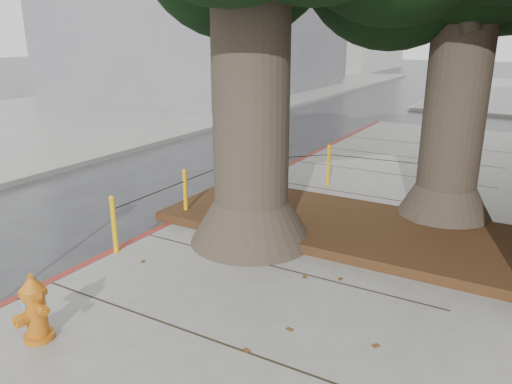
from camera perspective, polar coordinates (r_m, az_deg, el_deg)
ground at (r=6.39m, az=-10.93°, el=-15.42°), size 140.00×140.00×0.00m
sidewalk_opposite at (r=22.75m, az=-21.55°, el=7.86°), size 14.00×60.00×0.15m
curb_red at (r=9.22m, az=-10.32°, el=-4.17°), size 0.14×26.00×0.16m
planter_bed at (r=8.93m, az=10.11°, el=-3.83°), size 6.40×2.60×0.16m
bollard_ring at (r=9.88m, az=1.58°, el=1.22°), size 3.79×5.39×0.95m
fire_hydrant at (r=6.20m, az=-23.97°, el=-12.02°), size 0.43×0.41×0.81m
car_dark at (r=27.11m, az=-7.56°, el=11.56°), size 2.22×4.71×1.33m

